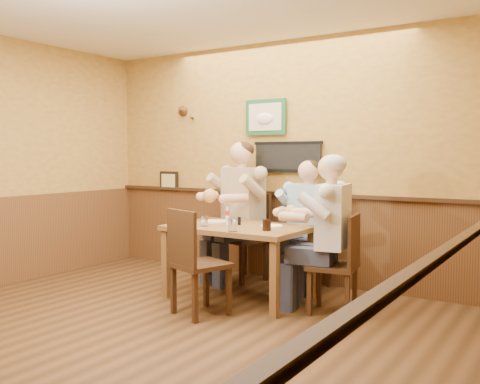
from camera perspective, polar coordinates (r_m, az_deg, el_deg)
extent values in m
plane|color=#372210|center=(4.53, -11.37, -15.07)|extent=(5.00, 5.00, 0.00)
cube|color=#BD9242|center=(6.32, 4.48, 3.31)|extent=(5.00, 0.02, 2.80)
cube|color=#BD9242|center=(3.10, 23.56, 2.29)|extent=(0.02, 5.00, 2.80)
cube|color=brown|center=(6.37, 4.35, -4.81)|extent=(5.00, 0.02, 1.00)
cube|color=brown|center=(3.25, 22.75, -13.75)|extent=(0.02, 5.00, 1.00)
cube|color=black|center=(6.24, 5.09, 3.76)|extent=(0.88, 0.03, 0.34)
cube|color=#1B502B|center=(6.40, 2.74, 7.99)|extent=(0.54, 0.03, 0.42)
cube|color=black|center=(7.26, -7.58, 1.17)|extent=(0.30, 0.03, 0.26)
cube|color=brown|center=(5.48, -0.16, -3.87)|extent=(1.40, 0.90, 0.05)
cube|color=brown|center=(5.61, -7.90, -7.60)|extent=(0.07, 0.07, 0.70)
cube|color=brown|center=(4.89, 3.70, -9.30)|extent=(0.07, 0.07, 0.70)
cube|color=brown|center=(6.21, -3.17, -6.44)|extent=(0.07, 0.07, 0.70)
cube|color=brown|center=(5.57, 7.64, -7.68)|extent=(0.07, 0.07, 0.70)
cylinder|color=white|center=(5.44, -3.81, -3.10)|extent=(0.09, 0.09, 0.11)
cylinder|color=white|center=(5.05, -0.81, -3.54)|extent=(0.10, 0.10, 0.13)
cylinder|color=black|center=(5.11, 2.86, -3.53)|extent=(0.10, 0.10, 0.11)
cylinder|color=#B23013|center=(5.58, -1.34, -2.62)|extent=(0.04, 0.04, 0.16)
cylinder|color=silver|center=(5.46, -1.35, -3.10)|extent=(0.05, 0.05, 0.10)
cylinder|color=black|center=(5.52, -0.08, -3.10)|extent=(0.04, 0.04, 0.08)
cylinder|color=silver|center=(5.75, -2.59, -3.15)|extent=(0.30, 0.30, 0.02)
cylinder|color=white|center=(5.42, 3.42, -3.61)|extent=(0.22, 0.22, 0.01)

